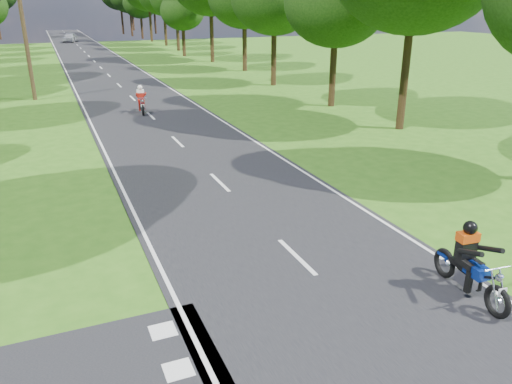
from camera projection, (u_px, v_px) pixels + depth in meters
name	position (u px, v px, depth m)	size (l,w,h in m)	color
ground	(339.00, 298.00, 10.85)	(160.00, 160.00, 0.00)	#2E5E15
main_road	(94.00, 61.00, 53.93)	(7.00, 140.00, 0.02)	black
road_markings	(95.00, 63.00, 52.26)	(7.40, 140.00, 0.01)	silver
telegraph_pole	(25.00, 35.00, 31.36)	(1.20, 0.26, 8.00)	#382616
rider_near_blue	(473.00, 261.00, 10.63)	(0.67, 2.01, 1.67)	navy
rider_far_red	(141.00, 99.00, 28.59)	(0.63, 1.88, 1.56)	#9B120B
distant_car	(70.00, 37.00, 79.27)	(1.76, 4.36, 1.49)	#B7B9BF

